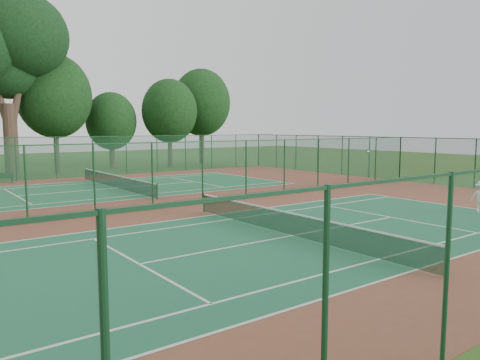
% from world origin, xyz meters
% --- Properties ---
extents(ground, '(120.00, 120.00, 0.00)m').
position_xyz_m(ground, '(0.00, 0.00, 0.00)').
color(ground, '#294A17').
rests_on(ground, ground).
extents(red_pad, '(40.00, 36.00, 0.01)m').
position_xyz_m(red_pad, '(0.00, 0.00, 0.01)').
color(red_pad, maroon).
rests_on(red_pad, ground).
extents(court_near, '(23.77, 10.97, 0.01)m').
position_xyz_m(court_near, '(0.00, -9.00, 0.01)').
color(court_near, '#1D5B40').
rests_on(court_near, red_pad).
extents(court_far, '(23.77, 10.97, 0.01)m').
position_xyz_m(court_far, '(0.00, 9.00, 0.01)').
color(court_far, '#1E623D').
rests_on(court_far, red_pad).
extents(fence_north, '(40.00, 0.09, 3.50)m').
position_xyz_m(fence_north, '(0.00, 18.00, 1.76)').
color(fence_north, '#194B2A').
rests_on(fence_north, ground).
extents(fence_east, '(0.09, 36.00, 3.50)m').
position_xyz_m(fence_east, '(20.00, 0.00, 1.76)').
color(fence_east, '#17462F').
rests_on(fence_east, ground).
extents(fence_divider, '(40.00, 0.09, 3.50)m').
position_xyz_m(fence_divider, '(0.00, 0.00, 1.76)').
color(fence_divider, '#174629').
rests_on(fence_divider, ground).
extents(tennis_net_near, '(0.10, 12.90, 0.97)m').
position_xyz_m(tennis_net_near, '(0.00, -9.00, 0.54)').
color(tennis_net_near, '#153C1D').
rests_on(tennis_net_near, ground).
extents(tennis_net_far, '(0.10, 12.90, 0.97)m').
position_xyz_m(tennis_net_far, '(0.00, 9.00, 0.54)').
color(tennis_net_far, '#153A1C').
rests_on(tennis_net_far, ground).
extents(bench, '(1.35, 0.88, 0.81)m').
position_xyz_m(bench, '(-5.68, 16.95, 0.43)').
color(bench, black).
rests_on(bench, red_pad).
extents(stray_ball_a, '(0.07, 0.07, 0.07)m').
position_xyz_m(stray_ball_a, '(3.11, -0.50, 0.05)').
color(stray_ball_a, '#C6E034').
rests_on(stray_ball_a, red_pad).
extents(stray_ball_b, '(0.07, 0.07, 0.07)m').
position_xyz_m(stray_ball_b, '(6.27, -0.61, 0.05)').
color(stray_ball_b, '#C4E936').
rests_on(stray_ball_b, red_pad).
extents(stray_ball_c, '(0.07, 0.07, 0.07)m').
position_xyz_m(stray_ball_c, '(-0.77, -0.21, 0.05)').
color(stray_ball_c, yellow).
rests_on(stray_ball_c, red_pad).
extents(big_tree, '(10.14, 7.42, 15.57)m').
position_xyz_m(big_tree, '(-4.07, 22.13, 11.03)').
color(big_tree, '#3B2A20').
rests_on(big_tree, ground).
extents(evergreen_row, '(39.00, 5.00, 12.00)m').
position_xyz_m(evergreen_row, '(0.50, 24.25, 0.00)').
color(evergreen_row, black).
rests_on(evergreen_row, ground).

